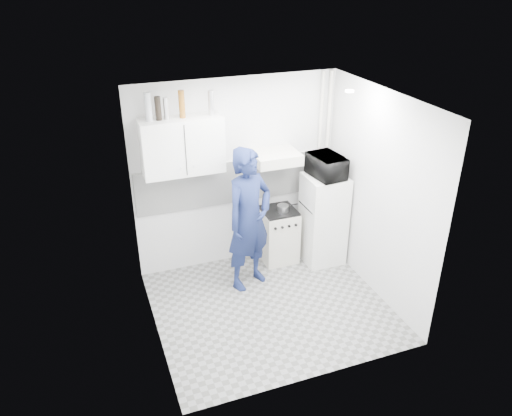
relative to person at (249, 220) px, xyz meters
name	(u,v)px	position (x,y,z in m)	size (l,w,h in m)	color
floor	(270,306)	(0.07, -0.58, -0.95)	(2.80, 2.80, 0.00)	gray
ceiling	(273,101)	(0.07, -0.58, 1.65)	(2.80, 2.80, 0.00)	white
wall_back	(237,174)	(0.07, 0.67, 0.35)	(2.80, 2.80, 0.00)	silver
wall_left	(148,235)	(-1.33, -0.58, 0.35)	(2.60, 2.60, 0.00)	silver
wall_right	(378,196)	(1.47, -0.58, 0.35)	(2.60, 2.60, 0.00)	silver
person	(249,220)	(0.00, 0.00, 0.00)	(0.69, 0.45, 1.90)	#151F49
stove	(278,235)	(0.59, 0.42, -0.57)	(0.48, 0.48, 0.76)	beige
fridge	(323,219)	(1.17, 0.20, -0.31)	(0.53, 0.53, 1.29)	white
stove_top	(279,211)	(0.59, 0.42, -0.17)	(0.46, 0.46, 0.03)	black
saucepan	(283,208)	(0.62, 0.36, -0.12)	(0.16, 0.16, 0.09)	silver
microwave	(327,166)	(1.17, 0.20, 0.49)	(0.36, 0.54, 0.30)	black
bottle_a	(148,107)	(-1.05, 0.49, 1.42)	(0.08, 0.08, 0.33)	#B2B7BC
bottle_b	(158,108)	(-0.94, 0.49, 1.39)	(0.07, 0.07, 0.28)	black
bottle_c	(166,108)	(-0.84, 0.49, 1.38)	(0.06, 0.06, 0.26)	silver
bottle_d	(182,104)	(-0.65, 0.49, 1.41)	(0.07, 0.07, 0.33)	brown
bottle_e	(211,103)	(-0.30, 0.49, 1.40)	(0.07, 0.07, 0.30)	silver
upper_cabinet	(182,146)	(-0.68, 0.49, 0.90)	(1.00, 0.35, 0.70)	white
range_hood	(275,157)	(0.52, 0.42, 0.62)	(0.60, 0.50, 0.14)	beige
backsplash	(237,181)	(0.07, 0.65, 0.25)	(2.74, 0.03, 0.60)	white
pipe_a	(326,164)	(1.37, 0.59, 0.35)	(0.05, 0.05, 2.60)	beige
pipe_b	(318,165)	(1.25, 0.59, 0.35)	(0.04, 0.04, 2.60)	beige
ceiling_spot_fixture	(350,91)	(1.07, -0.38, 1.62)	(0.10, 0.10, 0.02)	white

